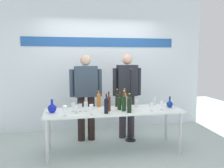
{
  "coord_description": "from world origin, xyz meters",
  "views": [
    {
      "loc": [
        -0.83,
        -3.91,
        1.63
      ],
      "look_at": [
        0.0,
        0.15,
        1.16
      ],
      "focal_mm": 38.31,
      "sensor_mm": 36.0,
      "label": 1
    }
  ],
  "objects_px": {
    "wine_bottle_2": "(99,100)",
    "wine_glass_left_0": "(76,107)",
    "display_table": "(114,113)",
    "wine_glass_left_1": "(80,106)",
    "decanter_blue_left": "(52,108)",
    "wine_glass_left_2": "(65,109)",
    "wine_glass_right_1": "(162,104)",
    "wine_bottle_1": "(125,99)",
    "wine_bottle_4": "(117,99)",
    "microphone_stand": "(131,117)",
    "wine_glass_left_3": "(91,107)",
    "wine_glass_left_4": "(73,105)",
    "presenter_right": "(127,91)",
    "wine_glass_right_2": "(137,101)",
    "wine_glass_left_5": "(86,104)",
    "wine_bottle_6": "(106,105)",
    "wine_bottle_8": "(129,104)",
    "wine_bottle_3": "(109,103)",
    "wine_bottle_0": "(129,102)",
    "decanter_blue_right": "(170,104)",
    "presenter_left": "(86,92)",
    "wine_bottle_7": "(124,103)",
    "wine_glass_right_0": "(155,99)",
    "wine_glass_right_3": "(152,105)",
    "wine_bottle_5": "(119,102)"
  },
  "relations": [
    {
      "from": "presenter_left",
      "to": "wine_bottle_8",
      "type": "height_order",
      "value": "presenter_left"
    },
    {
      "from": "display_table",
      "to": "wine_bottle_8",
      "type": "relative_size",
      "value": 7.32
    },
    {
      "from": "display_table",
      "to": "wine_bottle_3",
      "type": "height_order",
      "value": "wine_bottle_3"
    },
    {
      "from": "presenter_right",
      "to": "wine_bottle_0",
      "type": "distance_m",
      "value": 0.77
    },
    {
      "from": "presenter_left",
      "to": "presenter_right",
      "type": "bearing_deg",
      "value": 0.0
    },
    {
      "from": "wine_bottle_3",
      "to": "wine_glass_left_5",
      "type": "height_order",
      "value": "wine_bottle_3"
    },
    {
      "from": "wine_bottle_1",
      "to": "wine_bottle_4",
      "type": "height_order",
      "value": "wine_bottle_1"
    },
    {
      "from": "wine_glass_right_2",
      "to": "wine_glass_right_3",
      "type": "relative_size",
      "value": 1.08
    },
    {
      "from": "wine_glass_left_1",
      "to": "wine_glass_right_1",
      "type": "xyz_separation_m",
      "value": [
        1.37,
        -0.12,
        0.01
      ]
    },
    {
      "from": "decanter_blue_right",
      "to": "wine_bottle_0",
      "type": "bearing_deg",
      "value": -175.22
    },
    {
      "from": "display_table",
      "to": "wine_glass_right_0",
      "type": "bearing_deg",
      "value": 17.03
    },
    {
      "from": "display_table",
      "to": "wine_glass_left_2",
      "type": "xyz_separation_m",
      "value": [
        -0.82,
        -0.28,
        0.17
      ]
    },
    {
      "from": "wine_bottle_0",
      "to": "wine_glass_left_1",
      "type": "bearing_deg",
      "value": 177.54
    },
    {
      "from": "wine_glass_left_2",
      "to": "wine_glass_left_4",
      "type": "bearing_deg",
      "value": 62.74
    },
    {
      "from": "wine_bottle_7",
      "to": "wine_glass_left_2",
      "type": "xyz_separation_m",
      "value": [
        -0.97,
        -0.15,
        -0.03
      ]
    },
    {
      "from": "display_table",
      "to": "wine_glass_left_4",
      "type": "distance_m",
      "value": 0.7
    },
    {
      "from": "presenter_right",
      "to": "wine_glass_right_2",
      "type": "height_order",
      "value": "presenter_right"
    },
    {
      "from": "wine_bottle_2",
      "to": "wine_bottle_7",
      "type": "relative_size",
      "value": 0.94
    },
    {
      "from": "decanter_blue_left",
      "to": "microphone_stand",
      "type": "relative_size",
      "value": 0.15
    },
    {
      "from": "decanter_blue_left",
      "to": "wine_bottle_7",
      "type": "xyz_separation_m",
      "value": [
        1.17,
        -0.11,
        0.07
      ]
    },
    {
      "from": "wine_bottle_5",
      "to": "presenter_right",
      "type": "bearing_deg",
      "value": 65.12
    },
    {
      "from": "wine_bottle_0",
      "to": "wine_bottle_4",
      "type": "bearing_deg",
      "value": 112.93
    },
    {
      "from": "wine_bottle_6",
      "to": "wine_bottle_8",
      "type": "xyz_separation_m",
      "value": [
        0.38,
        -0.02,
        0.0
      ]
    },
    {
      "from": "presenter_left",
      "to": "wine_bottle_7",
      "type": "distance_m",
      "value": 0.97
    },
    {
      "from": "wine_glass_left_2",
      "to": "wine_bottle_6",
      "type": "bearing_deg",
      "value": 3.03
    },
    {
      "from": "wine_glass_right_1",
      "to": "wine_glass_left_1",
      "type": "bearing_deg",
      "value": 174.79
    },
    {
      "from": "microphone_stand",
      "to": "display_table",
      "type": "bearing_deg",
      "value": -133.57
    },
    {
      "from": "display_table",
      "to": "wine_bottle_3",
      "type": "bearing_deg",
      "value": -138.62
    },
    {
      "from": "presenter_right",
      "to": "wine_glass_left_5",
      "type": "height_order",
      "value": "presenter_right"
    },
    {
      "from": "wine_glass_left_1",
      "to": "wine_glass_right_3",
      "type": "relative_size",
      "value": 0.94
    },
    {
      "from": "wine_bottle_4",
      "to": "wine_bottle_8",
      "type": "bearing_deg",
      "value": -80.12
    },
    {
      "from": "display_table",
      "to": "wine_bottle_2",
      "type": "relative_size",
      "value": 7.16
    },
    {
      "from": "presenter_left",
      "to": "wine_glass_right_1",
      "type": "xyz_separation_m",
      "value": [
        1.2,
        -0.84,
        -0.12
      ]
    },
    {
      "from": "wine_glass_right_0",
      "to": "wine_bottle_6",
      "type": "bearing_deg",
      "value": -153.78
    },
    {
      "from": "wine_bottle_1",
      "to": "wine_bottle_7",
      "type": "xyz_separation_m",
      "value": [
        -0.1,
        -0.36,
        0.0
      ]
    },
    {
      "from": "wine_bottle_5",
      "to": "wine_glass_left_1",
      "type": "xyz_separation_m",
      "value": [
        -0.67,
        -0.04,
        -0.03
      ]
    },
    {
      "from": "display_table",
      "to": "wine_glass_left_3",
      "type": "xyz_separation_m",
      "value": [
        -0.41,
        -0.26,
        0.17
      ]
    },
    {
      "from": "wine_glass_left_3",
      "to": "wine_glass_left_5",
      "type": "distance_m",
      "value": 0.25
    },
    {
      "from": "display_table",
      "to": "wine_glass_left_1",
      "type": "height_order",
      "value": "wine_glass_left_1"
    },
    {
      "from": "wine_glass_left_4",
      "to": "wine_glass_right_1",
      "type": "bearing_deg",
      "value": -6.17
    },
    {
      "from": "wine_bottle_2",
      "to": "wine_glass_left_0",
      "type": "bearing_deg",
      "value": -135.26
    },
    {
      "from": "presenter_left",
      "to": "wine_glass_right_2",
      "type": "distance_m",
      "value": 1.02
    },
    {
      "from": "wine_bottle_6",
      "to": "wine_glass_left_3",
      "type": "xyz_separation_m",
      "value": [
        -0.24,
        -0.01,
        -0.02
      ]
    },
    {
      "from": "presenter_right",
      "to": "wine_bottle_1",
      "type": "height_order",
      "value": "presenter_right"
    },
    {
      "from": "wine_glass_left_3",
      "to": "wine_glass_left_4",
      "type": "bearing_deg",
      "value": 137.95
    },
    {
      "from": "decanter_blue_left",
      "to": "wine_glass_left_2",
      "type": "height_order",
      "value": "decanter_blue_left"
    },
    {
      "from": "wine_glass_right_1",
      "to": "wine_bottle_1",
      "type": "bearing_deg",
      "value": 142.93
    },
    {
      "from": "wine_glass_left_3",
      "to": "microphone_stand",
      "type": "height_order",
      "value": "microphone_stand"
    },
    {
      "from": "wine_glass_left_5",
      "to": "wine_glass_right_3",
      "type": "bearing_deg",
      "value": -11.13
    },
    {
      "from": "presenter_left",
      "to": "wine_bottle_6",
      "type": "relative_size",
      "value": 5.14
    }
  ]
}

